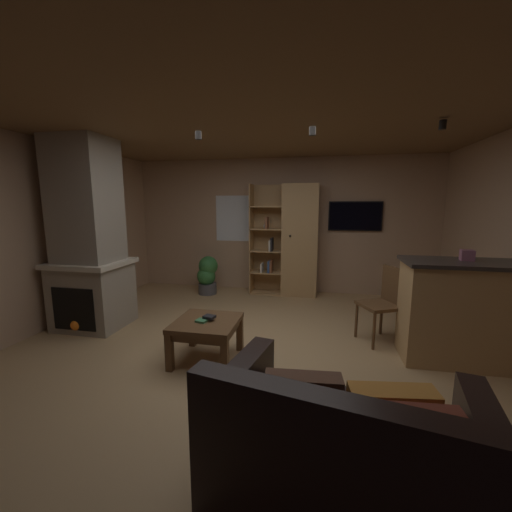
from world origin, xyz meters
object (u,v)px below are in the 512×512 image
object	(u,v)px
potted_floor_plant	(207,274)
bookshelf_cabinet	(295,241)
stone_fireplace	(89,245)
tissue_box	(467,255)
table_book_0	(202,321)
coffee_table	(207,328)
leather_couch	(344,454)
kitchen_bar_counter	(477,313)
table_book_1	(209,317)
wall_mounted_tv	(355,216)
dining_chair	(385,299)

from	to	relation	value
potted_floor_plant	bookshelf_cabinet	bearing A→B (deg)	9.94
stone_fireplace	tissue_box	world-z (taller)	stone_fireplace
table_book_0	potted_floor_plant	size ratio (longest dim) A/B	0.16
coffee_table	leather_couch	bearing A→B (deg)	-47.07
stone_fireplace	bookshelf_cabinet	size ratio (longest dim) A/B	1.24
stone_fireplace	potted_floor_plant	world-z (taller)	stone_fireplace
bookshelf_cabinet	table_book_0	xyz separation A→B (m)	(-0.75, -2.77, -0.54)
stone_fireplace	coffee_table	distance (m)	2.11
bookshelf_cabinet	kitchen_bar_counter	xyz separation A→B (m)	(2.07, -2.22, -0.45)
table_book_1	wall_mounted_tv	size ratio (longest dim) A/B	0.12
kitchen_bar_counter	table_book_1	distance (m)	2.80
kitchen_bar_counter	tissue_box	bearing A→B (deg)	157.09
bookshelf_cabinet	kitchen_bar_counter	world-z (taller)	bookshelf_cabinet
table_book_1	potted_floor_plant	bearing A→B (deg)	110.68
table_book_0	dining_chair	size ratio (longest dim) A/B	0.12
stone_fireplace	wall_mounted_tv	distance (m)	4.32
potted_floor_plant	kitchen_bar_counter	bearing A→B (deg)	-27.83
table_book_1	wall_mounted_tv	bearing A→B (deg)	59.32
stone_fireplace	table_book_0	distance (m)	2.06
table_book_0	wall_mounted_tv	size ratio (longest dim) A/B	0.12
bookshelf_cabinet	coffee_table	bearing A→B (deg)	-104.71
stone_fireplace	wall_mounted_tv	world-z (taller)	stone_fireplace
kitchen_bar_counter	wall_mounted_tv	world-z (taller)	wall_mounted_tv
table_book_0	coffee_table	bearing A→B (deg)	52.91
stone_fireplace	kitchen_bar_counter	distance (m)	4.68
leather_couch	dining_chair	size ratio (longest dim) A/B	1.74
tissue_box	kitchen_bar_counter	bearing A→B (deg)	-22.91
stone_fireplace	kitchen_bar_counter	world-z (taller)	stone_fireplace
table_book_1	wall_mounted_tv	distance (m)	3.53
coffee_table	potted_floor_plant	xyz separation A→B (m)	(-0.89, 2.44, 0.01)
kitchen_bar_counter	leather_couch	bearing A→B (deg)	-127.07
stone_fireplace	table_book_0	size ratio (longest dim) A/B	22.46
bookshelf_cabinet	potted_floor_plant	bearing A→B (deg)	-170.06
bookshelf_cabinet	coffee_table	world-z (taller)	bookshelf_cabinet
kitchen_bar_counter	stone_fireplace	bearing A→B (deg)	178.60
stone_fireplace	tissue_box	xyz separation A→B (m)	(4.52, -0.06, 0.01)
kitchen_bar_counter	tissue_box	world-z (taller)	tissue_box
potted_floor_plant	table_book_1	bearing A→B (deg)	-69.32
leather_couch	coffee_table	size ratio (longest dim) A/B	2.40
wall_mounted_tv	table_book_0	bearing A→B (deg)	-121.13
wall_mounted_tv	tissue_box	bearing A→B (deg)	-69.45
dining_chair	tissue_box	bearing A→B (deg)	-25.38
coffee_table	wall_mounted_tv	world-z (taller)	wall_mounted_tv
tissue_box	wall_mounted_tv	xyz separation A→B (m)	(-0.89, 2.37, 0.31)
coffee_table	dining_chair	xyz separation A→B (m)	(1.95, 0.89, 0.17)
tissue_box	table_book_1	bearing A→B (deg)	-168.22
leather_couch	wall_mounted_tv	bearing A→B (deg)	84.26
wall_mounted_tv	table_book_1	bearing A→B (deg)	-120.68
leather_couch	table_book_1	world-z (taller)	leather_couch
bookshelf_cabinet	dining_chair	size ratio (longest dim) A/B	2.20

